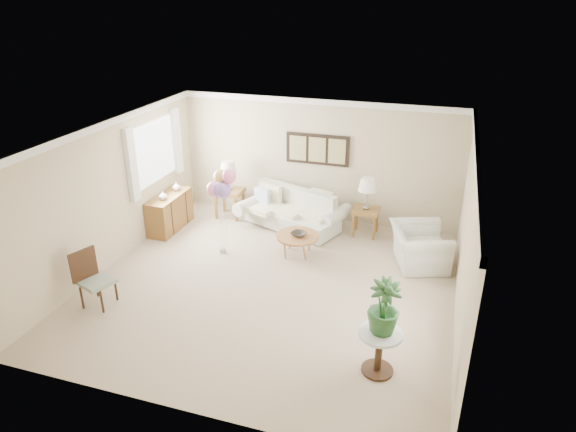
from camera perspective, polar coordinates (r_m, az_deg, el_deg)
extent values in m
plane|color=tan|center=(8.83, -1.87, -7.67)|extent=(6.00, 6.00, 0.00)
cube|color=#C0AE8E|center=(10.91, 3.31, 6.18)|extent=(6.00, 0.04, 2.60)
cube|color=#C0AE8E|center=(5.85, -12.06, -11.41)|extent=(6.00, 0.04, 2.60)
cube|color=#C0AE8E|center=(9.58, -19.17, 2.27)|extent=(0.04, 6.00, 2.60)
cube|color=#C0AE8E|center=(7.83, 19.21, -2.66)|extent=(0.04, 6.00, 2.60)
cube|color=white|center=(7.78, -2.13, 8.77)|extent=(6.00, 6.00, 0.02)
cube|color=white|center=(10.56, 3.43, 12.55)|extent=(6.00, 0.06, 0.12)
cube|color=white|center=(9.21, -20.06, 9.43)|extent=(0.06, 6.00, 0.12)
cube|color=white|center=(7.38, 20.28, 6.01)|extent=(0.06, 6.00, 0.12)
cube|color=white|center=(10.62, -14.66, 6.92)|extent=(0.04, 1.40, 1.20)
cube|color=white|center=(9.93, -17.00, 5.46)|extent=(0.10, 0.22, 1.40)
cube|color=white|center=(11.30, -12.25, 8.17)|extent=(0.10, 0.22, 1.40)
cube|color=black|center=(10.80, 3.30, 7.40)|extent=(1.35, 0.04, 0.65)
cube|color=#8C8C59|center=(10.89, 1.11, 7.56)|extent=(0.36, 0.02, 0.52)
cube|color=#8C8C59|center=(10.78, 3.26, 7.36)|extent=(0.36, 0.02, 0.52)
cube|color=#8C8C59|center=(10.69, 5.46, 7.14)|extent=(0.36, 0.02, 0.52)
cube|color=silver|center=(10.76, 0.45, -0.33)|extent=(2.13, 1.45, 0.32)
cube|color=silver|center=(10.88, 0.92, 2.00)|extent=(1.92, 0.88, 0.49)
cylinder|color=silver|center=(10.97, -4.25, 1.27)|extent=(0.55, 0.86, 0.29)
cylinder|color=silver|center=(10.46, 5.39, 0.05)|extent=(0.55, 0.86, 0.29)
cube|color=beige|center=(10.81, -2.48, 0.90)|extent=(0.73, 0.79, 0.11)
cube|color=beige|center=(10.64, 0.38, 0.54)|extent=(0.73, 0.79, 0.11)
cube|color=beige|center=(10.50, 3.33, 0.16)|extent=(0.73, 0.79, 0.11)
cube|color=silver|center=(10.91, -2.89, 2.24)|extent=(0.34, 0.11, 0.34)
cube|color=#DACD47|center=(10.54, 3.89, 1.42)|extent=(0.34, 0.11, 0.34)
cube|color=#312619|center=(10.48, 4.52, 0.94)|extent=(0.30, 0.09, 0.30)
cube|color=silver|center=(10.83, 0.45, -1.20)|extent=(1.79, 0.72, 0.04)
cube|color=brown|center=(11.22, -6.54, 2.74)|extent=(0.58, 0.53, 0.08)
cube|color=brown|center=(11.25, -7.97, 0.99)|extent=(0.05, 0.05, 0.55)
cube|color=brown|center=(11.07, -5.80, 0.71)|extent=(0.05, 0.05, 0.55)
cube|color=brown|center=(11.61, -7.10, 1.77)|extent=(0.05, 0.05, 0.55)
cube|color=brown|center=(11.43, -4.97, 1.51)|extent=(0.05, 0.05, 0.55)
cube|color=brown|center=(10.44, 8.65, 0.62)|extent=(0.53, 0.48, 0.08)
cube|color=brown|center=(10.41, 7.23, -1.10)|extent=(0.05, 0.05, 0.50)
cube|color=brown|center=(10.35, 9.53, -1.39)|extent=(0.05, 0.05, 0.50)
cube|color=brown|center=(10.75, 7.63, -0.26)|extent=(0.05, 0.05, 0.50)
cube|color=brown|center=(10.70, 9.85, -0.55)|extent=(0.05, 0.05, 0.50)
cylinder|color=gray|center=(11.19, -6.55, 3.10)|extent=(0.15, 0.15, 0.06)
cylinder|color=gray|center=(11.13, -6.60, 4.03)|extent=(0.04, 0.04, 0.32)
cone|color=silver|center=(11.03, -6.67, 5.44)|extent=(0.37, 0.37, 0.26)
cylinder|color=gray|center=(10.41, 8.68, 0.98)|extent=(0.15, 0.15, 0.06)
cylinder|color=gray|center=(10.33, 8.74, 1.97)|extent=(0.04, 0.04, 0.32)
cone|color=silver|center=(10.23, 8.85, 3.48)|extent=(0.37, 0.37, 0.26)
cylinder|color=#9F6F41|center=(9.60, 1.06, -2.25)|extent=(0.81, 0.81, 0.04)
cylinder|color=#9F6F41|center=(9.81, 2.44, -3.00)|extent=(0.03, 0.03, 0.36)
cylinder|color=#9F6F41|center=(9.90, 0.31, -2.69)|extent=(0.03, 0.03, 0.36)
cylinder|color=#9F6F41|center=(9.58, -0.37, -3.67)|extent=(0.03, 0.03, 0.36)
cylinder|color=#9F6F41|center=(9.48, 1.83, -4.00)|extent=(0.03, 0.03, 0.36)
imported|color=#2A231E|center=(9.55, 1.19, -2.03)|extent=(0.35, 0.35, 0.07)
imported|color=silver|center=(9.58, 14.37, -3.34)|extent=(1.23, 1.32, 0.71)
cylinder|color=silver|center=(6.81, 10.23, -12.72)|extent=(0.58, 0.58, 0.04)
cylinder|color=#351F13|center=(7.00, 10.04, -14.75)|extent=(0.10, 0.10, 0.58)
cylinder|color=#351F13|center=(7.18, 9.86, -16.58)|extent=(0.42, 0.42, 0.01)
imported|color=#1C4F1C|center=(6.61, 10.62, -9.92)|extent=(0.53, 0.53, 0.74)
cube|color=gray|center=(8.65, -20.45, -6.87)|extent=(0.59, 0.59, 0.06)
cylinder|color=#351F13|center=(8.75, -21.93, -8.45)|extent=(0.04, 0.04, 0.38)
cylinder|color=#351F13|center=(8.54, -19.98, -8.97)|extent=(0.04, 0.04, 0.38)
cylinder|color=#351F13|center=(8.99, -20.49, -7.31)|extent=(0.04, 0.04, 0.38)
cylinder|color=#351F13|center=(8.78, -18.57, -7.78)|extent=(0.04, 0.04, 0.38)
cube|color=#351F13|center=(8.64, -21.78, -5.03)|extent=(0.19, 0.43, 0.51)
cube|color=brown|center=(10.94, -12.99, 0.44)|extent=(0.45, 1.20, 0.74)
cube|color=#351F13|center=(10.71, -13.76, -0.18)|extent=(0.46, 0.02, 0.70)
cube|color=#351F13|center=(11.18, -12.21, 1.03)|extent=(0.46, 0.02, 0.70)
imported|color=silver|center=(10.59, -13.72, 2.24)|extent=(0.20, 0.20, 0.18)
imported|color=silver|center=(11.02, -12.30, 3.24)|extent=(0.21, 0.21, 0.17)
cube|color=gray|center=(9.91, -7.23, -3.83)|extent=(0.09, 0.09, 0.07)
ellipsoid|color=pink|center=(9.36, -8.25, 2.99)|extent=(0.25, 0.25, 0.29)
cylinder|color=silver|center=(9.64, -7.71, -0.81)|extent=(0.01, 0.01, 1.10)
ellipsoid|color=#8D69C0|center=(9.29, -7.12, 2.80)|extent=(0.25, 0.25, 0.29)
cylinder|color=silver|center=(9.61, -7.16, -0.92)|extent=(0.01, 0.01, 1.08)
ellipsoid|color=#E7C05D|center=(9.40, -7.51, 4.33)|extent=(0.25, 0.25, 0.29)
cylinder|color=silver|center=(9.66, -7.35, -0.16)|extent=(0.01, 0.01, 1.28)
ellipsoid|color=pink|center=(9.27, -6.59, 4.41)|extent=(0.25, 0.25, 0.29)
cylinder|color=silver|center=(9.59, -6.91, -0.15)|extent=(0.01, 0.01, 1.33)
ellipsoid|color=#8D69C0|center=(9.32, -7.71, 2.92)|extent=(0.25, 0.25, 0.29)
cylinder|color=silver|center=(9.62, -7.45, -0.85)|extent=(0.01, 0.01, 1.09)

